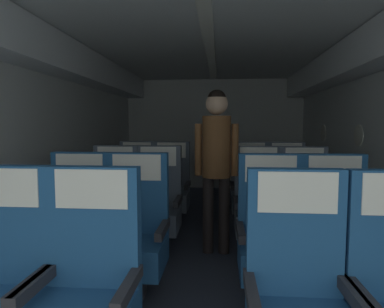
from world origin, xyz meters
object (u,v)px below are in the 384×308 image
Objects in this scene: seat_c_left_window at (113,206)px; seat_c_left_aisle at (157,206)px; seat_d_right_aisle at (287,191)px; flight_attendant at (216,153)px; seat_b_left_window at (76,233)px; seat_d_right_window at (250,191)px; seat_b_right_aisle at (336,241)px; seat_b_left_aisle at (135,236)px; seat_c_right_window at (258,208)px; seat_a_right_window at (299,304)px; seat_d_left_aisle at (171,190)px; seat_a_left_aisle at (87,294)px; seat_c_right_aisle at (305,210)px; seat_b_right_window at (271,239)px; seat_d_left_window at (136,189)px.

seat_c_left_window and seat_c_left_aisle have the same top height.
flight_attendant is (-0.88, -0.95, 0.56)m from seat_d_right_aisle.
seat_c_left_window is at bearing 90.01° from seat_b_left_window.
seat_d_right_window is at bearing 41.33° from seat_c_left_aisle.
seat_b_right_aisle is at bearing -24.67° from seat_c_left_window.
seat_b_left_aisle is 1.02m from seat_c_left_window.
seat_b_right_aisle and seat_d_right_window have the same top height.
seat_b_left_aisle is at bearing -138.00° from seat_c_right_window.
seat_a_right_window is 1.81m from seat_c_right_window.
flight_attendant is (-0.88, 0.86, 0.56)m from seat_b_right_aisle.
seat_a_left_aisle is at bearing -90.24° from seat_d_left_aisle.
seat_c_right_window and seat_d_right_aisle have the same top height.
seat_a_left_aisle and seat_c_right_window have the same top height.
seat_a_right_window is at bearing -99.94° from seat_d_right_aisle.
seat_c_right_window is 0.70m from flight_attendant.
seat_b_right_window is at bearing -117.12° from seat_c_right_aisle.
seat_c_left_window is at bearing -179.37° from seat_c_right_window.
seat_a_right_window is 0.66× the size of flight_attendant.
seat_b_left_aisle is 1.00× the size of seat_d_left_window.
seat_a_right_window and seat_d_left_aisle have the same top height.
seat_a_left_aisle is at bearing -80.51° from seat_d_left_window.
seat_a_right_window is 1.00× the size of seat_c_left_aisle.
seat_c_left_aisle is at bearing 2.09° from seat_c_left_window.
seat_b_right_window is 2.08m from seat_d_left_aisle.
seat_b_left_aisle is 1.00× the size of seat_c_left_window.
seat_d_left_window is at bearing 177.81° from seat_d_left_aisle.
seat_c_right_aisle is 1.00× the size of seat_d_right_aisle.
seat_c_left_aisle is 1.74m from seat_d_right_aisle.
seat_b_right_aisle is at bearing -75.75° from seat_d_right_window.
seat_a_left_aisle and seat_d_left_window have the same top height.
seat_a_right_window is 1.00× the size of seat_d_left_window.
seat_c_left_aisle is (0.46, 0.91, 0.00)m from seat_b_left_window.
seat_b_left_window is (-0.45, 0.90, 0.00)m from seat_a_left_aisle.
seat_b_right_aisle is at bearing 0.03° from seat_b_left_window.
seat_b_right_aisle and seat_c_left_aisle have the same top height.
seat_d_left_window is (-0.00, 0.92, 0.00)m from seat_c_left_window.
seat_d_right_window is (1.03, 2.71, 0.00)m from seat_a_left_aisle.
seat_c_right_window is 1.01m from seat_d_right_aisle.
seat_a_left_aisle is 2.90m from seat_d_right_window.
seat_c_left_window is at bearing 148.43° from seat_b_right_window.
seat_c_left_aisle is at bearing -90.50° from seat_d_left_aisle.
seat_c_left_window is (-0.45, 1.79, 0.00)m from seat_a_left_aisle.
seat_c_right_window is at bearing -89.61° from seat_d_right_window.
seat_c_right_aisle is at bearing 90.04° from seat_b_right_aisle.
seat_c_right_aisle is 2.15m from seat_d_left_window.
seat_a_right_window is at bearing -60.67° from seat_c_left_aisle.
seat_b_right_aisle is at bearing 31.12° from seat_a_left_aisle.
seat_c_left_window is 1.49m from seat_c_right_window.
seat_c_right_aisle is at bearing -25.41° from seat_d_left_window.
seat_c_right_aisle is 1.03m from seat_d_right_window.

